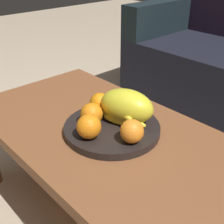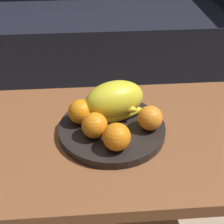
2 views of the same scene
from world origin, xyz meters
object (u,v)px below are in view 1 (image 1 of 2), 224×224
Objects in this scene: melon_large_front at (127,106)px; banana_bunch at (122,116)px; coffee_table at (102,140)px; orange_front at (100,103)px; fruit_bowl at (112,128)px; orange_back at (92,114)px; orange_left at (89,127)px; orange_right at (132,131)px.

melon_large_front is 0.04m from banana_bunch.
coffee_table is 13.59× the size of orange_front.
fruit_bowl is 0.05m from banana_bunch.
melon_large_front reaches higher than orange_back.
orange_back is 0.10m from banana_bunch.
coffee_table is 0.13m from orange_front.
fruit_bowl is (0.04, 0.01, 0.06)m from coffee_table.
fruit_bowl is 4.29× the size of orange_back.
banana_bunch is at bearing 87.20° from orange_left.
banana_bunch is (0.01, 0.13, -0.01)m from orange_left.
orange_back is (-0.06, 0.06, -0.00)m from orange_left.
orange_front is at bearing 163.83° from fruit_bowl.
orange_right reaches higher than coffee_table.
melon_large_front is 0.16m from orange_left.
banana_bunch is (0.10, 0.01, -0.01)m from orange_front.
coffee_table is 13.95× the size of orange_right.
orange_right is at bearing -12.91° from orange_front.
melon_large_front reaches higher than orange_front.
melon_large_front is 2.49× the size of orange_back.
coffee_table is 13.20× the size of orange_left.
orange_right is (0.11, -0.02, 0.05)m from fruit_bowl.
orange_back reaches higher than coffee_table.
orange_left is at bearing -92.60° from melon_large_front.
fruit_bowl is at bearing 169.89° from orange_right.
banana_bunch is (0.06, 0.08, -0.01)m from orange_back.
orange_left is 1.03× the size of orange_back.
banana_bunch is at bearing -91.42° from melon_large_front.
orange_right is 0.98× the size of orange_back.
fruit_bowl is 0.09m from melon_large_front.
fruit_bowl is 4.39× the size of orange_right.
orange_left is 0.43× the size of banana_bunch.
coffee_table is at bearing 177.00° from orange_right.
orange_left is 0.13m from banana_bunch.
orange_left is 0.13m from orange_right.
melon_large_front reaches higher than banana_bunch.
orange_front reaches higher than banana_bunch.
orange_left reaches higher than orange_right.
coffee_table is 0.18m from orange_right.
fruit_bowl is 0.11m from orange_front.
melon_large_front is at bearing 88.58° from banana_bunch.
melon_large_front is at bearing 15.29° from orange_front.
banana_bunch is at bearing 50.10° from orange_back.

